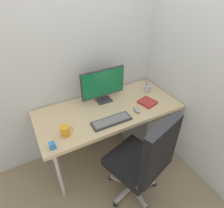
{
  "coord_description": "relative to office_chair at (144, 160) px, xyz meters",
  "views": [
    {
      "loc": [
        -0.76,
        -1.5,
        2.01
      ],
      "look_at": [
        0.01,
        -0.07,
        0.86
      ],
      "focal_mm": 30.68,
      "sensor_mm": 36.0,
      "label": 1
    }
  ],
  "objects": [
    {
      "name": "ground_plane",
      "position": [
        -0.02,
        0.65,
        -0.59
      ],
      "size": [
        8.0,
        8.0,
        0.0
      ],
      "primitive_type": "plane",
      "color": "gray"
    },
    {
      "name": "wall_back",
      "position": [
        -0.02,
        1.04,
        0.81
      ],
      "size": [
        2.82,
        0.04,
        2.8
      ],
      "primitive_type": "cube",
      "color": "silver",
      "rests_on": "ground_plane"
    },
    {
      "name": "wall_side_right",
      "position": [
        0.79,
        0.47,
        0.81
      ],
      "size": [
        0.04,
        1.97,
        2.8
      ],
      "primitive_type": "cube",
      "color": "silver",
      "rests_on": "ground_plane"
    },
    {
      "name": "desk",
      "position": [
        -0.02,
        0.65,
        0.12
      ],
      "size": [
        1.56,
        0.72,
        0.76
      ],
      "color": "#D1B78C",
      "rests_on": "ground_plane"
    },
    {
      "name": "office_chair",
      "position": [
        0.0,
        0.0,
        0.0
      ],
      "size": [
        0.59,
        0.61,
        1.09
      ],
      "color": "black",
      "rests_on": "ground_plane"
    },
    {
      "name": "filing_cabinet",
      "position": [
        0.53,
        0.63,
        -0.28
      ],
      "size": [
        0.43,
        0.55,
        0.62
      ],
      "color": "slate",
      "rests_on": "ground_plane"
    },
    {
      "name": "monitor",
      "position": [
        -0.0,
        0.82,
        0.38
      ],
      "size": [
        0.51,
        0.14,
        0.39
      ],
      "color": "#333338",
      "rests_on": "desk"
    },
    {
      "name": "keyboard",
      "position": [
        -0.1,
        0.43,
        0.18
      ],
      "size": [
        0.41,
        0.14,
        0.02
      ],
      "color": "#333338",
      "rests_on": "desk"
    },
    {
      "name": "mouse",
      "position": [
        0.22,
        0.46,
        0.19
      ],
      "size": [
        0.07,
        0.11,
        0.04
      ],
      "primitive_type": "ellipsoid",
      "rotation": [
        0.0,
        0.0,
        -0.13
      ],
      "color": "#9EA0A5",
      "rests_on": "desk"
    },
    {
      "name": "pen_holder",
      "position": [
        0.56,
        0.73,
        0.21
      ],
      "size": [
        0.08,
        0.08,
        0.17
      ],
      "color": "#B2B5BA",
      "rests_on": "desk"
    },
    {
      "name": "notebook",
      "position": [
        0.41,
        0.53,
        0.18
      ],
      "size": [
        0.2,
        0.21,
        0.03
      ],
      "primitive_type": "cube",
      "rotation": [
        0.0,
        0.0,
        0.27
      ],
      "color": "#B23333",
      "rests_on": "desk"
    },
    {
      "name": "coffee_mug",
      "position": [
        -0.56,
        0.47,
        0.22
      ],
      "size": [
        0.12,
        0.08,
        0.1
      ],
      "color": "orange",
      "rests_on": "desk"
    },
    {
      "name": "desk_clamp_accessory",
      "position": [
        -0.7,
        0.37,
        0.2
      ],
      "size": [
        0.05,
        0.05,
        0.06
      ],
      "primitive_type": "cube",
      "color": "#337FD8",
      "rests_on": "desk"
    }
  ]
}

